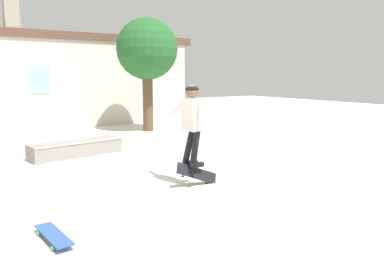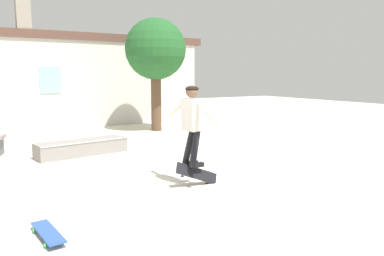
# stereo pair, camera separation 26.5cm
# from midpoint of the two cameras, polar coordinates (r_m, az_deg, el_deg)

# --- Properties ---
(ground_plane) EXTENTS (40.00, 40.00, 0.00)m
(ground_plane) POSITION_cam_midpoint_polar(r_m,az_deg,el_deg) (6.37, -1.97, -8.87)
(ground_plane) COLOR beige
(building_backdrop) EXTENTS (11.06, 0.52, 4.32)m
(building_backdrop) POSITION_cam_midpoint_polar(r_m,az_deg,el_deg) (13.79, -18.77, 7.17)
(building_backdrop) COLOR beige
(building_backdrop) RESTS_ON ground_plane
(tree_right) EXTENTS (2.00, 2.00, 3.69)m
(tree_right) POSITION_cam_midpoint_polar(r_m,az_deg,el_deg) (12.52, -4.97, 11.69)
(tree_right) COLOR brown
(tree_right) RESTS_ON ground_plane
(skate_ledge) EXTENTS (2.15, 0.89, 0.35)m
(skate_ledge) POSITION_cam_midpoint_polar(r_m,az_deg,el_deg) (9.07, -15.60, -2.88)
(skate_ledge) COLOR gray
(skate_ledge) RESTS_ON ground_plane
(skater) EXTENTS (0.31, 1.35, 1.37)m
(skater) POSITION_cam_midpoint_polar(r_m,az_deg,el_deg) (6.19, 1.24, 1.47)
(skater) COLOR silver
(skateboard_flipping) EXTENTS (0.83, 0.18, 0.48)m
(skateboard_flipping) POSITION_cam_midpoint_polar(r_m,az_deg,el_deg) (6.35, 1.93, -6.95)
(skateboard_flipping) COLOR black
(skateboard_resting) EXTENTS (0.28, 0.79, 0.08)m
(skateboard_resting) POSITION_cam_midpoint_polar(r_m,az_deg,el_deg) (4.70, -19.56, -14.76)
(skateboard_resting) COLOR #2D519E
(skateboard_resting) RESTS_ON ground_plane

